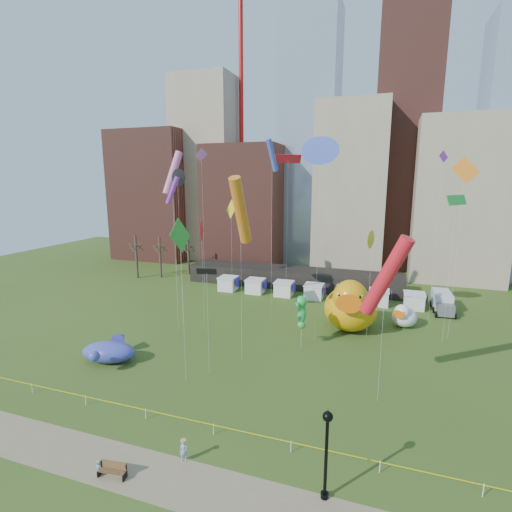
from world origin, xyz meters
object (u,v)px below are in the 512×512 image
(seahorse_purple, at_px, (348,307))
(whale_inflatable, at_px, (110,351))
(toddler, at_px, (99,467))
(park_bench, at_px, (113,469))
(seahorse_green, at_px, (302,309))
(box_truck, at_px, (442,302))
(lamppost, at_px, (327,445))
(big_duck, at_px, (351,306))
(small_duck, at_px, (404,316))
(woman, at_px, (184,451))

(seahorse_purple, bearing_deg, whale_inflatable, -121.91)
(toddler, bearing_deg, seahorse_purple, 78.61)
(park_bench, bearing_deg, seahorse_green, 65.38)
(whale_inflatable, bearing_deg, seahorse_green, 14.69)
(seahorse_purple, xyz_separation_m, toddler, (-12.90, -29.65, -2.74))
(box_truck, bearing_deg, lamppost, -107.96)
(big_duck, relative_size, whale_inflatable, 1.27)
(seahorse_green, bearing_deg, toddler, -91.66)
(small_duck, distance_m, park_bench, 38.51)
(seahorse_green, height_order, seahorse_purple, seahorse_green)
(lamppost, bearing_deg, box_truck, 74.44)
(small_duck, relative_size, park_bench, 2.44)
(park_bench, distance_m, toddler, 1.03)
(seahorse_green, relative_size, seahorse_purple, 1.31)
(big_duck, distance_m, small_duck, 7.62)
(park_bench, height_order, lamppost, lamppost)
(park_bench, bearing_deg, big_duck, 61.14)
(small_duck, relative_size, box_truck, 0.71)
(park_bench, xyz_separation_m, toddler, (-1.02, -0.09, -0.05))
(lamppost, xyz_separation_m, toddler, (-14.33, -2.80, -3.16))
(seahorse_green, bearing_deg, lamppost, -55.48)
(seahorse_green, distance_m, woman, 21.03)
(big_duck, bearing_deg, toddler, -115.05)
(seahorse_purple, height_order, lamppost, lamppost)
(big_duck, height_order, seahorse_green, big_duck)
(big_duck, distance_m, toddler, 33.13)
(small_duck, distance_m, toddler, 39.10)
(lamppost, distance_m, woman, 10.02)
(big_duck, distance_m, park_bench, 32.64)
(whale_inflatable, distance_m, woman, 18.24)
(big_duck, xyz_separation_m, seahorse_green, (-4.80, -7.09, 1.34))
(seahorse_purple, height_order, whale_inflatable, seahorse_purple)
(big_duck, height_order, woman, big_duck)
(small_duck, distance_m, whale_inflatable, 36.10)
(small_duck, height_order, seahorse_purple, seahorse_purple)
(seahorse_purple, height_order, park_bench, seahorse_purple)
(seahorse_purple, relative_size, park_bench, 2.48)
(seahorse_purple, bearing_deg, park_bench, -88.99)
(box_truck, relative_size, toddler, 7.21)
(seahorse_green, xyz_separation_m, toddler, (-8.42, -23.15, -4.12))
(whale_inflatable, bearing_deg, woman, -48.68)
(park_bench, height_order, toddler, park_bench)
(small_duck, xyz_separation_m, seahorse_green, (-11.34, -10.57, 3.10))
(small_duck, bearing_deg, toddler, -99.07)
(whale_inflatable, relative_size, woman, 4.76)
(woman, bearing_deg, seahorse_purple, 59.83)
(lamppost, bearing_deg, toddler, -168.94)
(whale_inflatable, height_order, park_bench, whale_inflatable)
(box_truck, bearing_deg, toddler, -123.36)
(small_duck, xyz_separation_m, lamppost, (-5.43, -30.92, 2.14))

